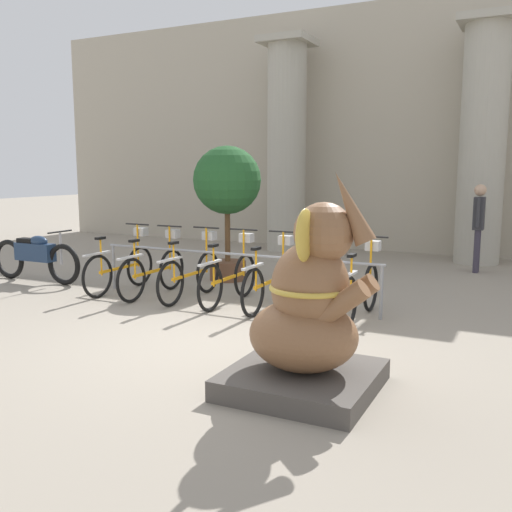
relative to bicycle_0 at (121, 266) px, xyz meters
name	(u,v)px	position (x,y,z in m)	size (l,w,h in m)	color
ground_plane	(207,342)	(2.78, -1.84, -0.42)	(60.00, 60.00, 0.00)	gray
building_facade	(388,129)	(2.78, 6.76, 2.58)	(20.00, 0.20, 6.00)	#B2A893
column_left	(287,145)	(0.52, 5.76, 2.20)	(1.19, 1.19, 5.16)	#ADA899
column_right	(483,141)	(5.05, 5.76, 2.20)	(1.19, 1.19, 5.16)	#ADA899
bike_rack	(232,262)	(2.06, 0.11, 0.21)	(4.71, 0.05, 0.77)	gray
bicycle_0	(121,266)	(0.00, 0.00, 0.00)	(0.48, 1.77, 1.10)	black
bicycle_1	(154,270)	(0.69, -0.02, 0.00)	(0.48, 1.77, 1.10)	black
bicycle_2	(191,273)	(1.37, 0.03, 0.00)	(0.48, 1.77, 1.10)	black
bicycle_3	(230,276)	(2.06, 0.04, 0.00)	(0.48, 1.77, 1.10)	black
bicycle_4	(270,280)	(2.74, 0.03, 0.00)	(0.48, 1.77, 1.10)	black
bicycle_5	(313,285)	(3.43, -0.01, 0.00)	(0.48, 1.77, 1.10)	black
bicycle_6	(361,289)	(4.11, 0.00, 0.00)	(0.48, 1.77, 1.10)	black
elephant_statue	(309,318)	(4.39, -2.69, 0.27)	(1.32, 1.32, 2.05)	#4C4742
motorcycle	(36,256)	(-1.91, -0.05, 0.05)	(2.10, 0.55, 0.96)	black
person_pedestrian	(479,220)	(5.17, 4.53, 0.63)	(0.23, 0.47, 1.74)	#383342
potted_tree	(227,187)	(1.12, 1.66, 1.28)	(1.23, 1.23, 2.45)	brown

